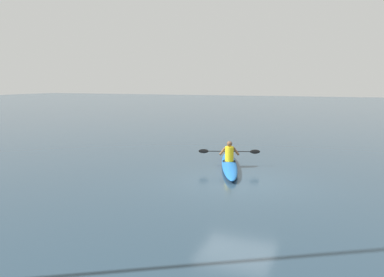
{
  "coord_description": "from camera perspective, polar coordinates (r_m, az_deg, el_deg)",
  "views": [
    {
      "loc": [
        -3.24,
        11.95,
        3.31
      ],
      "look_at": [
        1.41,
        0.56,
        1.48
      ],
      "focal_mm": 35.66,
      "sensor_mm": 36.0,
      "label": 1
    }
  ],
  "objects": [
    {
      "name": "ground_plane",
      "position": [
        12.82,
        6.82,
        -6.59
      ],
      "size": [
        160.0,
        160.0,
        0.0
      ],
      "primitive_type": "plane",
      "color": "#233847"
    },
    {
      "name": "kayak",
      "position": [
        14.91,
        5.59,
        -3.92
      ],
      "size": [
        2.13,
        4.84,
        0.25
      ],
      "color": "#1959A5",
      "rests_on": "ground"
    },
    {
      "name": "kayaker",
      "position": [
        14.93,
        5.6,
        -2.08
      ],
      "size": [
        2.31,
        0.82,
        0.79
      ],
      "color": "yellow",
      "rests_on": "kayak"
    }
  ]
}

